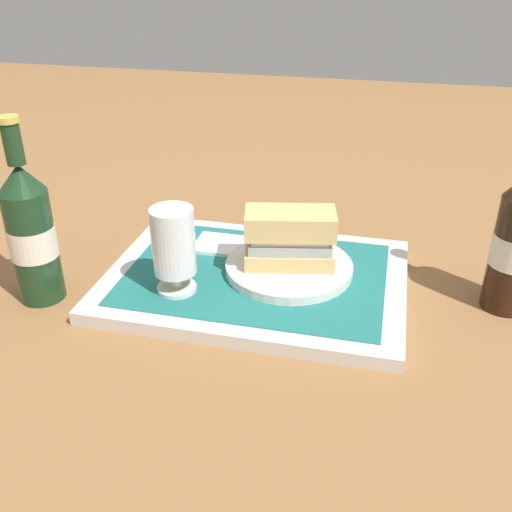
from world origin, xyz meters
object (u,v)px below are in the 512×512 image
Objects in this scene: plate at (289,267)px; beer_glass at (174,245)px; beer_bottle at (31,232)px; sandwich at (288,237)px.

plate is 0.18m from beer_glass.
beer_bottle reaches higher than beer_glass.
plate is at bearing -160.87° from beer_bottle.
sandwich is at bearing -160.80° from beer_bottle.
plate is 0.05m from sandwich.
beer_glass is (0.15, 0.09, 0.06)m from plate.
sandwich is at bearing 11.65° from plate.
beer_bottle reaches higher than sandwich.
plate is at bearing 180.00° from sandwich.
beer_glass is 0.47× the size of beer_bottle.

